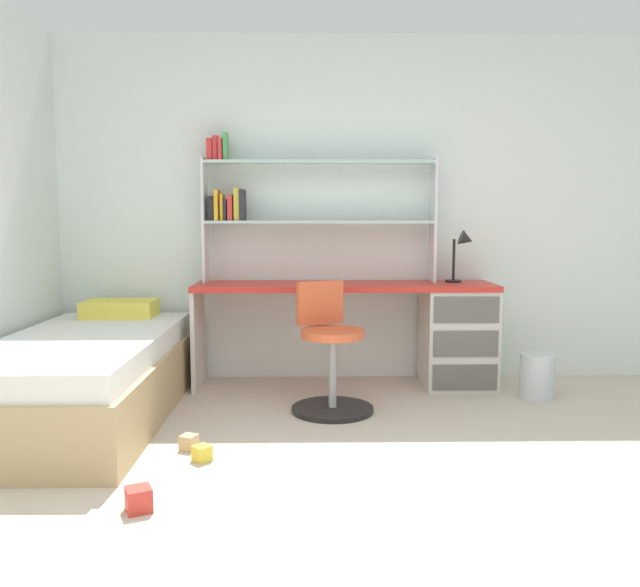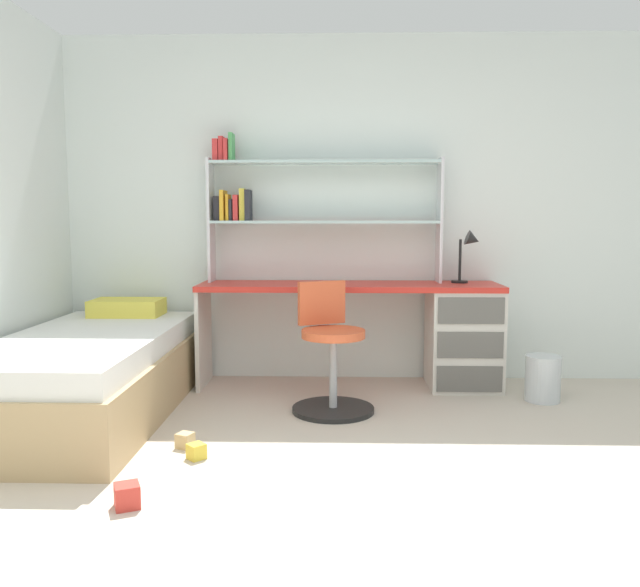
{
  "view_description": "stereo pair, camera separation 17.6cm",
  "coord_description": "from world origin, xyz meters",
  "px_view_note": "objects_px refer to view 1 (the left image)",
  "views": [
    {
      "loc": [
        -0.33,
        -2.23,
        1.21
      ],
      "look_at": [
        -0.26,
        1.67,
        0.76
      ],
      "focal_mm": 36.2,
      "sensor_mm": 36.0,
      "label": 1
    },
    {
      "loc": [
        -0.15,
        -2.23,
        1.21
      ],
      "look_at": [
        -0.26,
        1.67,
        0.76
      ],
      "focal_mm": 36.2,
      "sensor_mm": 36.0,
      "label": 2
    }
  ],
  "objects_px": {
    "desk": "(425,328)",
    "toy_block_yellow_1": "(202,453)",
    "swivel_chair": "(330,360)",
    "toy_block_red_2": "(139,499)",
    "waste_bin": "(537,376)",
    "bookshelf_hutch": "(291,198)",
    "desk_lamp": "(463,248)",
    "toy_block_natural_0": "(189,442)",
    "bed_platform": "(85,377)"
  },
  "relations": [
    {
      "from": "swivel_chair",
      "to": "toy_block_red_2",
      "type": "relative_size",
      "value": 8.08
    },
    {
      "from": "desk",
      "to": "toy_block_red_2",
      "type": "xyz_separation_m",
      "value": [
        -1.56,
        -2.04,
        -0.38
      ]
    },
    {
      "from": "toy_block_yellow_1",
      "to": "toy_block_red_2",
      "type": "bearing_deg",
      "value": -106.9
    },
    {
      "from": "desk",
      "to": "toy_block_red_2",
      "type": "height_order",
      "value": "desk"
    },
    {
      "from": "swivel_chair",
      "to": "toy_block_natural_0",
      "type": "height_order",
      "value": "swivel_chair"
    },
    {
      "from": "bookshelf_hutch",
      "to": "waste_bin",
      "type": "distance_m",
      "value": 2.13
    },
    {
      "from": "toy_block_yellow_1",
      "to": "desk_lamp",
      "type": "bearing_deg",
      "value": 42.42
    },
    {
      "from": "desk_lamp",
      "to": "bed_platform",
      "type": "relative_size",
      "value": 0.19
    },
    {
      "from": "desk",
      "to": "bed_platform",
      "type": "distance_m",
      "value": 2.34
    },
    {
      "from": "toy_block_natural_0",
      "to": "toy_block_yellow_1",
      "type": "bearing_deg",
      "value": -59.32
    },
    {
      "from": "desk_lamp",
      "to": "waste_bin",
      "type": "distance_m",
      "value": 1.04
    },
    {
      "from": "desk_lamp",
      "to": "waste_bin",
      "type": "bearing_deg",
      "value": -43.22
    },
    {
      "from": "desk",
      "to": "toy_block_red_2",
      "type": "relative_size",
      "value": 21.35
    },
    {
      "from": "swivel_chair",
      "to": "toy_block_natural_0",
      "type": "bearing_deg",
      "value": -137.93
    },
    {
      "from": "desk_lamp",
      "to": "toy_block_natural_0",
      "type": "distance_m",
      "value": 2.43
    },
    {
      "from": "desk",
      "to": "bed_platform",
      "type": "bearing_deg",
      "value": -161.15
    },
    {
      "from": "bed_platform",
      "to": "toy_block_natural_0",
      "type": "xyz_separation_m",
      "value": [
        0.73,
        -0.56,
        -0.22
      ]
    },
    {
      "from": "desk",
      "to": "bed_platform",
      "type": "xyz_separation_m",
      "value": [
        -2.21,
        -0.75,
        -0.17
      ]
    },
    {
      "from": "bookshelf_hutch",
      "to": "bed_platform",
      "type": "relative_size",
      "value": 0.83
    },
    {
      "from": "waste_bin",
      "to": "toy_block_natural_0",
      "type": "xyz_separation_m",
      "value": [
        -2.19,
        -0.96,
        -0.11
      ]
    },
    {
      "from": "bed_platform",
      "to": "toy_block_natural_0",
      "type": "bearing_deg",
      "value": -37.48
    },
    {
      "from": "desk",
      "to": "waste_bin",
      "type": "distance_m",
      "value": 0.84
    },
    {
      "from": "toy_block_yellow_1",
      "to": "toy_block_red_2",
      "type": "xyz_separation_m",
      "value": [
        -0.17,
        -0.56,
        0.01
      ]
    },
    {
      "from": "bookshelf_hutch",
      "to": "toy_block_natural_0",
      "type": "distance_m",
      "value": 2.03
    },
    {
      "from": "bed_platform",
      "to": "toy_block_yellow_1",
      "type": "xyz_separation_m",
      "value": [
        0.82,
        -0.72,
        -0.22
      ]
    },
    {
      "from": "toy_block_red_2",
      "to": "desk_lamp",
      "type": "bearing_deg",
      "value": 48.62
    },
    {
      "from": "desk",
      "to": "desk_lamp",
      "type": "bearing_deg",
      "value": 10.17
    },
    {
      "from": "bed_platform",
      "to": "toy_block_red_2",
      "type": "distance_m",
      "value": 1.45
    },
    {
      "from": "desk",
      "to": "desk_lamp",
      "type": "height_order",
      "value": "desk_lamp"
    },
    {
      "from": "bookshelf_hutch",
      "to": "bed_platform",
      "type": "bearing_deg",
      "value": -144.07
    },
    {
      "from": "waste_bin",
      "to": "bookshelf_hutch",
      "type": "bearing_deg",
      "value": 163.72
    },
    {
      "from": "desk_lamp",
      "to": "bed_platform",
      "type": "xyz_separation_m",
      "value": [
        -2.49,
        -0.8,
        -0.75
      ]
    },
    {
      "from": "bookshelf_hutch",
      "to": "desk_lamp",
      "type": "xyz_separation_m",
      "value": [
        1.26,
        -0.09,
        -0.36
      ]
    },
    {
      "from": "swivel_chair",
      "to": "bed_platform",
      "type": "height_order",
      "value": "swivel_chair"
    },
    {
      "from": "desk",
      "to": "toy_block_natural_0",
      "type": "height_order",
      "value": "desk"
    },
    {
      "from": "swivel_chair",
      "to": "bed_platform",
      "type": "distance_m",
      "value": 1.51
    },
    {
      "from": "bookshelf_hutch",
      "to": "toy_block_yellow_1",
      "type": "height_order",
      "value": "bookshelf_hutch"
    },
    {
      "from": "bookshelf_hutch",
      "to": "waste_bin",
      "type": "xyz_separation_m",
      "value": [
        1.68,
        -0.49,
        -1.22
      ]
    },
    {
      "from": "swivel_chair",
      "to": "toy_block_yellow_1",
      "type": "xyz_separation_m",
      "value": [
        -0.68,
        -0.86,
        -0.29
      ]
    },
    {
      "from": "toy_block_natural_0",
      "to": "toy_block_yellow_1",
      "type": "xyz_separation_m",
      "value": [
        0.1,
        -0.16,
        -0.0
      ]
    },
    {
      "from": "desk",
      "to": "bookshelf_hutch",
      "type": "bearing_deg",
      "value": 171.91
    },
    {
      "from": "desk_lamp",
      "to": "toy_block_yellow_1",
      "type": "bearing_deg",
      "value": -137.58
    },
    {
      "from": "swivel_chair",
      "to": "toy_block_natural_0",
      "type": "xyz_separation_m",
      "value": [
        -0.77,
        -0.7,
        -0.29
      ]
    },
    {
      "from": "toy_block_yellow_1",
      "to": "toy_block_red_2",
      "type": "distance_m",
      "value": 0.59
    },
    {
      "from": "desk",
      "to": "toy_block_yellow_1",
      "type": "relative_size",
      "value": 27.52
    },
    {
      "from": "toy_block_natural_0",
      "to": "toy_block_yellow_1",
      "type": "distance_m",
      "value": 0.19
    },
    {
      "from": "bookshelf_hutch",
      "to": "toy_block_natural_0",
      "type": "xyz_separation_m",
      "value": [
        -0.51,
        -1.45,
        -1.33
      ]
    },
    {
      "from": "waste_bin",
      "to": "toy_block_natural_0",
      "type": "relative_size",
      "value": 3.89
    },
    {
      "from": "waste_bin",
      "to": "toy_block_natural_0",
      "type": "height_order",
      "value": "waste_bin"
    },
    {
      "from": "desk",
      "to": "swivel_chair",
      "type": "xyz_separation_m",
      "value": [
        -0.71,
        -0.61,
        -0.1
      ]
    }
  ]
}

